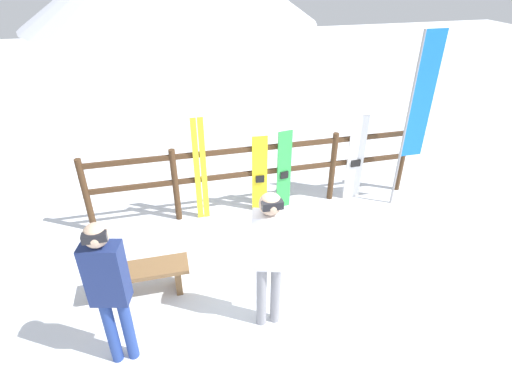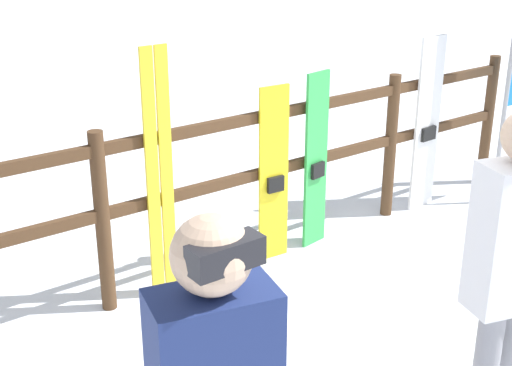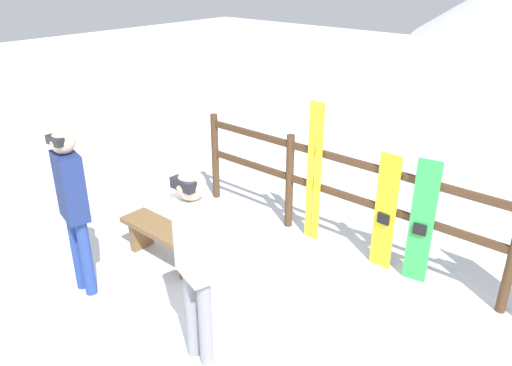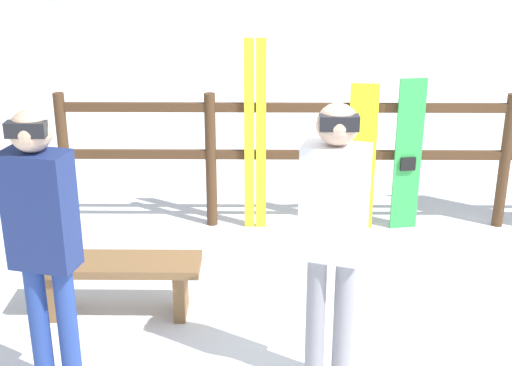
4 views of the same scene
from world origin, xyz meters
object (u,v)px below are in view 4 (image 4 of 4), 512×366
Objects in this scene: snowboard_green at (408,156)px; ski_pair_yellow at (255,137)px; bench at (118,275)px; snowboard_yellow at (361,158)px; person_navy at (43,233)px; person_white at (333,225)px.

ski_pair_yellow is at bearing 179.85° from snowboard_green.
snowboard_green is (1.37, -0.00, -0.18)m from ski_pair_yellow.
bench is at bearing -146.62° from snowboard_green.
snowboard_yellow is (1.93, 1.54, 0.36)m from bench.
snowboard_green is at bearing 44.08° from person_navy.
person_white is 1.27× the size of snowboard_green.
person_white is 2.54m from snowboard_green.
bench is 0.66× the size of person_white.
snowboard_green reaches higher than snowboard_yellow.
person_white is 1.02× the size of ski_pair_yellow.
person_white reaches higher than ski_pair_yellow.
bench is at bearing 77.87° from person_navy.
snowboard_yellow is at bearing 49.20° from person_navy.
person_navy reaches higher than ski_pair_yellow.
snowboard_yellow reaches higher than bench.
person_white is at bearing 3.90° from person_navy.
bench is 1.91m from ski_pair_yellow.
person_navy is at bearing -115.31° from ski_pair_yellow.
ski_pair_yellow reaches higher than snowboard_yellow.
snowboard_yellow is (0.48, 2.35, -0.40)m from person_white.
bench is 1.82m from person_white.
snowboard_green is (0.90, 2.35, -0.38)m from person_white.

